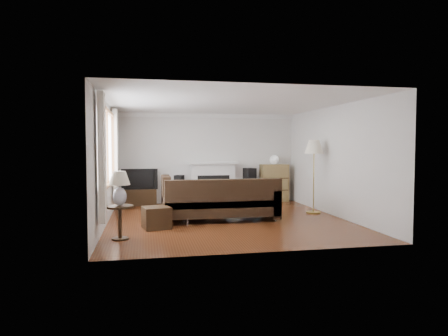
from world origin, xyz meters
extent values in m
cube|color=#592913|center=(0.00, 0.00, 0.00)|extent=(5.10, 5.60, 0.04)
cube|color=white|center=(0.00, 0.00, 2.50)|extent=(5.10, 5.60, 0.04)
cube|color=silver|center=(0.00, 2.75, 1.25)|extent=(5.00, 0.04, 2.50)
cube|color=silver|center=(0.00, -2.75, 1.25)|extent=(5.00, 0.04, 2.50)
cube|color=silver|center=(-2.50, 0.00, 1.25)|extent=(0.04, 5.50, 2.50)
cube|color=silver|center=(2.50, 0.00, 1.25)|extent=(0.04, 5.50, 2.50)
cube|color=brown|center=(-2.45, -0.20, 1.55)|extent=(0.12, 2.74, 1.54)
cube|color=silver|center=(-2.40, -1.72, 1.40)|extent=(0.10, 0.35, 2.10)
cube|color=silver|center=(-2.40, 1.32, 1.40)|extent=(0.10, 0.35, 2.10)
cube|color=white|center=(0.15, 2.64, 0.57)|extent=(1.40, 0.26, 1.15)
cube|color=black|center=(-1.87, 2.50, 0.22)|extent=(0.88, 0.40, 0.44)
imported|color=black|center=(-1.87, 2.50, 0.71)|extent=(0.95, 0.12, 0.55)
cube|color=black|center=(-0.81, 2.55, 0.40)|extent=(0.31, 0.33, 0.79)
cube|color=black|center=(1.18, 2.53, 0.48)|extent=(0.35, 0.38, 0.97)
cube|color=olive|center=(1.91, 2.53, 0.53)|extent=(0.78, 0.37, 1.07)
sphere|color=white|center=(1.91, 2.53, 1.20)|extent=(0.26, 0.26, 0.26)
cube|color=black|center=(-0.14, -0.07, 0.42)|extent=(2.62, 1.91, 0.85)
cube|color=#A5724F|center=(-0.34, 1.35, 0.20)|extent=(1.06, 0.64, 0.40)
cube|color=black|center=(-1.52, -0.65, 0.21)|extent=(0.58, 0.58, 0.42)
cube|color=#A98E3A|center=(2.18, 0.41, 0.87)|extent=(0.58, 0.58, 1.73)
cube|color=black|center=(-2.15, -1.48, 0.29)|extent=(0.46, 0.46, 0.58)
cube|color=silver|center=(-2.15, -1.48, 0.87)|extent=(0.36, 0.36, 0.58)
camera|label=1|loc=(-1.72, -8.39, 1.57)|focal=32.00mm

